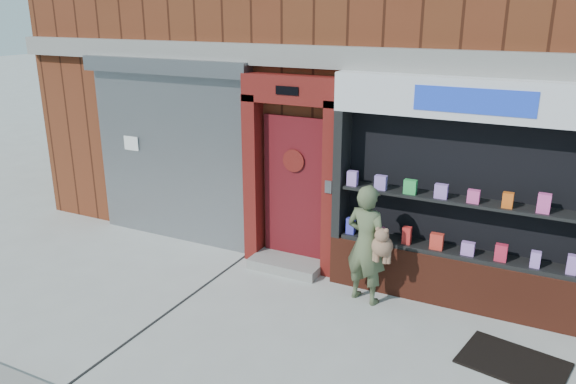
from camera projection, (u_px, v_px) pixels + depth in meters
The scene contains 6 objects.
ground at pixel (278, 336), 6.79m from camera, with size 80.00×80.00×0.00m, color #9E9E99.
shutter_bay at pixel (170, 141), 9.17m from camera, with size 3.10×0.30×3.04m.
red_door_bay at pixel (292, 174), 8.23m from camera, with size 1.52×0.58×2.90m.
pharmacy_bay at pixel (465, 207), 7.15m from camera, with size 3.50×0.41×3.00m.
woman at pixel (367, 244), 7.38m from camera, with size 0.73×0.56×1.64m.
doormat at pixel (513, 363), 6.26m from camera, with size 1.10×0.77×0.03m, color black.
Camera 1 is at (2.76, -5.22, 3.78)m, focal length 35.00 mm.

